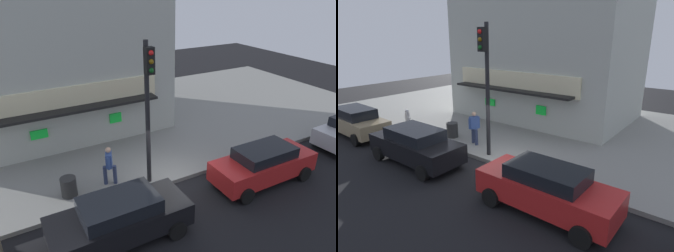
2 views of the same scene
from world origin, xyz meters
TOP-DOWN VIEW (x-y plane):
  - ground_plane at (0.00, 0.00)m, footprint 49.51×49.51m
  - sidewalk at (0.00, 6.70)m, footprint 33.01×13.41m
  - corner_building at (-2.33, 8.22)m, footprint 10.68×7.99m
  - traffic_light at (-0.66, 0.38)m, footprint 0.32×0.58m
  - fire_hydrant at (-7.79, 1.09)m, footprint 0.51×0.27m
  - trash_can at (-3.78, 1.11)m, footprint 0.60×0.60m
  - pedestrian at (-2.12, 1.09)m, footprint 0.57×0.60m
  - parked_car_black at (-2.84, -1.83)m, footprint 4.52×2.03m
  - parked_car_red at (3.57, -1.61)m, footprint 4.53×1.93m
  - parked_car_tan at (-8.53, -1.66)m, footprint 4.53×1.98m

SIDE VIEW (x-z plane):
  - ground_plane at x=0.00m, z-range 0.00..0.00m
  - sidewalk at x=0.00m, z-range 0.00..0.17m
  - trash_can at x=-3.78m, z-range 0.17..0.95m
  - fire_hydrant at x=-7.79m, z-range 0.16..1.04m
  - parked_car_tan at x=-8.53m, z-range 0.03..1.61m
  - parked_car_black at x=-2.84m, z-range 0.04..1.62m
  - parked_car_red at x=3.57m, z-range 0.04..1.62m
  - pedestrian at x=-2.12m, z-range 0.26..1.92m
  - traffic_light at x=-0.66m, z-range 0.95..6.68m
  - corner_building at x=-2.33m, z-range 0.17..7.99m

